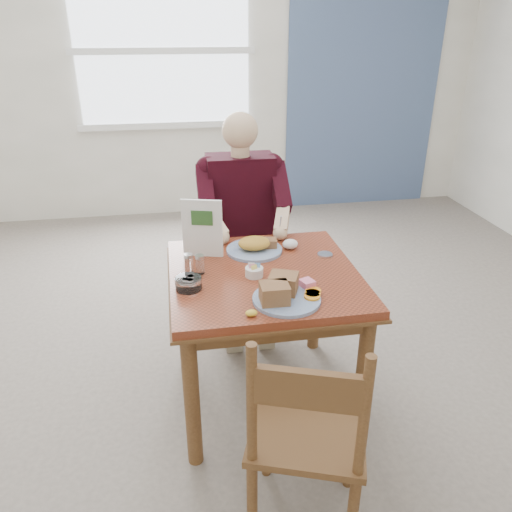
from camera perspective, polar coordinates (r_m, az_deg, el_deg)
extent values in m
plane|color=#665A52|center=(2.83, 0.81, -15.50)|extent=(6.00, 6.00, 0.00)
plane|color=white|center=(5.14, -5.67, 20.13)|extent=(5.50, 0.00, 5.50)
cube|color=#485E87|center=(5.48, 12.36, 20.02)|extent=(1.60, 0.02, 2.80)
ellipsoid|color=yellow|center=(2.05, -0.53, -6.53)|extent=(0.06, 0.05, 0.03)
ellipsoid|color=white|center=(2.65, 3.93, 1.37)|extent=(0.09, 0.07, 0.05)
cylinder|color=silver|center=(2.60, 7.89, 0.16)|extent=(0.10, 0.10, 0.01)
cube|color=white|center=(5.08, -10.59, 22.06)|extent=(1.60, 0.02, 1.30)
cube|color=white|center=(5.15, -9.98, 14.49)|extent=(1.72, 0.04, 0.06)
cube|color=white|center=(5.07, -10.59, 22.05)|extent=(1.72, 0.04, 0.06)
cube|color=brown|center=(2.41, 0.92, -2.25)|extent=(0.90, 0.90, 0.04)
cube|color=brown|center=(2.43, 0.91, -2.82)|extent=(0.92, 0.92, 0.01)
cylinder|color=brown|center=(2.27, -7.34, -16.01)|extent=(0.07, 0.07, 0.71)
cylinder|color=brown|center=(2.41, 12.10, -13.68)|extent=(0.07, 0.07, 0.71)
cylinder|color=brown|center=(2.90, -8.21, -5.91)|extent=(0.07, 0.07, 0.71)
cylinder|color=brown|center=(3.01, 6.81, -4.61)|extent=(0.07, 0.07, 0.71)
cube|color=brown|center=(2.12, 2.88, -8.71)|extent=(0.80, 0.03, 0.08)
cube|color=brown|center=(2.79, -0.58, 0.11)|extent=(0.80, 0.03, 0.08)
cube|color=brown|center=(2.41, -8.26, -4.43)|extent=(0.03, 0.80, 0.08)
cube|color=brown|center=(2.54, 9.59, -2.92)|extent=(0.03, 0.80, 0.08)
cylinder|color=brown|center=(3.13, -4.36, -5.97)|extent=(0.04, 0.04, 0.45)
cylinder|color=brown|center=(3.18, 2.14, -5.41)|extent=(0.04, 0.04, 0.45)
cylinder|color=brown|center=(3.45, -4.98, -2.91)|extent=(0.04, 0.04, 0.45)
cylinder|color=brown|center=(3.49, 0.92, -2.45)|extent=(0.04, 0.04, 0.45)
cube|color=brown|center=(3.20, -1.62, -0.36)|extent=(0.42, 0.42, 0.03)
cylinder|color=brown|center=(3.25, -5.29, 4.50)|extent=(0.04, 0.04, 0.50)
cylinder|color=brown|center=(3.29, 0.98, 4.89)|extent=(0.04, 0.04, 0.50)
cube|color=brown|center=(3.23, -2.16, 6.36)|extent=(0.38, 0.03, 0.14)
cylinder|color=brown|center=(2.29, 1.23, -19.80)|extent=(0.05, 0.05, 0.45)
cylinder|color=brown|center=(2.28, 10.83, -20.55)|extent=(0.05, 0.05, 0.45)
cylinder|color=brown|center=(2.05, -0.44, -26.82)|extent=(0.05, 0.05, 0.45)
cube|color=brown|center=(1.98, 5.93, -19.04)|extent=(0.54, 0.54, 0.03)
cylinder|color=brown|center=(1.70, -0.50, -16.93)|extent=(0.05, 0.05, 0.50)
cylinder|color=brown|center=(1.69, 12.21, -17.95)|extent=(0.05, 0.05, 0.50)
cube|color=brown|center=(1.62, 5.98, -14.94)|extent=(0.37, 0.16, 0.14)
cube|color=gray|center=(3.04, -3.17, -0.19)|extent=(0.13, 0.38, 0.12)
cube|color=gray|center=(3.07, 0.54, 0.09)|extent=(0.13, 0.38, 0.12)
cube|color=gray|center=(3.03, -2.61, -6.76)|extent=(0.10, 0.10, 0.48)
cube|color=gray|center=(3.06, 1.13, -6.43)|extent=(0.10, 0.10, 0.48)
cube|color=black|center=(3.08, -1.79, 6.18)|extent=(0.40, 0.22, 0.58)
sphere|color=black|center=(3.00, -5.49, 9.94)|extent=(0.15, 0.15, 0.15)
sphere|color=black|center=(3.05, 1.75, 10.30)|extent=(0.15, 0.15, 0.15)
cylinder|color=#D6AF88|center=(2.97, -1.81, 11.71)|extent=(0.11, 0.11, 0.08)
sphere|color=#D6AF88|center=(2.95, -1.85, 14.17)|extent=(0.21, 0.21, 0.21)
cube|color=black|center=(2.91, -5.81, 7.42)|extent=(0.09, 0.29, 0.27)
cube|color=black|center=(2.97, 2.74, 7.89)|extent=(0.09, 0.29, 0.27)
sphere|color=black|center=(2.84, -5.54, 4.80)|extent=(0.09, 0.09, 0.09)
sphere|color=black|center=(2.90, 3.19, 5.34)|extent=(0.09, 0.09, 0.09)
cube|color=#D6AF88|center=(2.77, -4.73, 3.53)|extent=(0.14, 0.23, 0.14)
cube|color=#D6AF88|center=(2.82, 2.99, 4.02)|extent=(0.14, 0.23, 0.14)
sphere|color=#D6AF88|center=(2.70, -3.88, 2.19)|extent=(0.08, 0.08, 0.08)
sphere|color=#D6AF88|center=(2.75, 2.77, 2.64)|extent=(0.08, 0.08, 0.08)
cylinder|color=silver|center=(2.73, 2.79, 3.61)|extent=(0.01, 0.05, 0.12)
cylinder|color=white|center=(2.16, 3.52, -4.95)|extent=(0.34, 0.34, 0.02)
cube|color=#AA7A4B|center=(2.11, 2.13, -4.26)|extent=(0.12, 0.11, 0.08)
cube|color=#AA7A4B|center=(2.19, 3.16, -3.11)|extent=(0.15, 0.14, 0.08)
cylinder|color=orange|center=(2.17, 6.43, -4.61)|extent=(0.09, 0.09, 0.01)
cylinder|color=orange|center=(2.19, 6.49, -4.30)|extent=(0.07, 0.07, 0.01)
cylinder|color=orange|center=(2.21, 6.56, -3.99)|extent=(0.08, 0.08, 0.01)
cube|color=pink|center=(2.25, 5.86, -3.12)|extent=(0.07, 0.08, 0.03)
cylinder|color=white|center=(2.62, -0.20, 0.69)|extent=(0.33, 0.33, 0.02)
ellipsoid|color=gold|center=(2.60, -0.20, 1.49)|extent=(0.18, 0.16, 0.06)
cube|color=#AA7A4B|center=(2.63, 1.19, 1.51)|extent=(0.12, 0.08, 0.04)
cylinder|color=white|center=(2.36, -0.21, -1.83)|extent=(0.10, 0.10, 0.04)
cube|color=pink|center=(2.34, -0.43, -1.16)|extent=(0.03, 0.01, 0.02)
cube|color=#6699D8|center=(2.35, 0.11, -1.06)|extent=(0.03, 0.02, 0.02)
cube|color=#EAD159|center=(2.33, -0.21, -1.30)|extent=(0.03, 0.02, 0.02)
cube|color=white|center=(2.35, -0.54, -1.01)|extent=(0.03, 0.02, 0.02)
cylinder|color=white|center=(2.41, -7.67, -1.00)|extent=(0.05, 0.05, 0.08)
cylinder|color=silver|center=(2.39, -7.73, 0.03)|extent=(0.06, 0.06, 0.02)
cylinder|color=white|center=(2.39, -6.41, -1.14)|extent=(0.05, 0.05, 0.08)
cylinder|color=silver|center=(2.37, -6.46, -0.10)|extent=(0.06, 0.06, 0.02)
cylinder|color=white|center=(2.26, -7.72, -3.11)|extent=(0.16, 0.16, 0.06)
cylinder|color=white|center=(2.25, -8.08, -2.82)|extent=(0.04, 0.04, 0.02)
cylinder|color=white|center=(2.27, -7.48, -2.49)|extent=(0.04, 0.04, 0.02)
cylinder|color=white|center=(2.24, -7.54, -2.90)|extent=(0.04, 0.04, 0.02)
cube|color=white|center=(2.53, -6.17, 3.15)|extent=(0.20, 0.07, 0.30)
cube|color=#2D5926|center=(2.49, -6.20, 4.33)|extent=(0.10, 0.03, 0.08)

